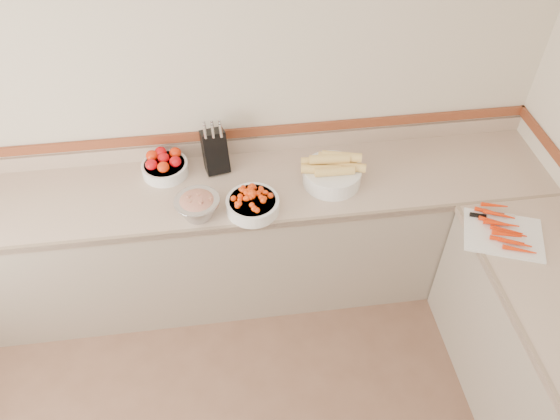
{
  "coord_description": "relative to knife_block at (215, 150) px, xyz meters",
  "views": [
    {
      "loc": [
        0.08,
        -0.68,
        3.05
      ],
      "look_at": [
        0.35,
        1.35,
        1.0
      ],
      "focal_mm": 35.0,
      "sensor_mm": 36.0,
      "label": 1
    }
  ],
  "objects": [
    {
      "name": "back_wall",
      "position": [
        -0.03,
        0.14,
        0.26
      ],
      "size": [
        4.0,
        0.0,
        4.0
      ],
      "primitive_type": "plane",
      "rotation": [
        1.57,
        0.0,
        0.0
      ],
      "color": "beige",
      "rests_on": "ground_plane"
    },
    {
      "name": "rhubarb_bowl",
      "position": [
        -0.12,
        -0.39,
        -0.06
      ],
      "size": [
        0.25,
        0.25,
        0.14
      ],
      "color": "#B2B2BA",
      "rests_on": "counter_back"
    },
    {
      "name": "tomato_bowl",
      "position": [
        -0.3,
        -0.0,
        -0.08
      ],
      "size": [
        0.28,
        0.28,
        0.13
      ],
      "color": "white",
      "rests_on": "counter_back"
    },
    {
      "name": "cherry_tomato_bowl",
      "position": [
        0.18,
        -0.39,
        -0.08
      ],
      "size": [
        0.3,
        0.3,
        0.15
      ],
      "color": "white",
      "rests_on": "counter_back"
    },
    {
      "name": "corn_bowl",
      "position": [
        0.66,
        -0.21,
        -0.06
      ],
      "size": [
        0.38,
        0.34,
        0.2
      ],
      "color": "white",
      "rests_on": "counter_back"
    },
    {
      "name": "knife_block",
      "position": [
        0.0,
        0.0,
        0.0
      ],
      "size": [
        0.17,
        0.19,
        0.34
      ],
      "color": "black",
      "rests_on": "counter_back"
    },
    {
      "name": "cutting_board",
      "position": [
        1.48,
        -0.74,
        -0.12
      ],
      "size": [
        0.49,
        0.44,
        0.06
      ],
      "color": "white",
      "rests_on": "counter_right"
    },
    {
      "name": "counter_back",
      "position": [
        -0.03,
        -0.18,
        -0.58
      ],
      "size": [
        4.0,
        0.65,
        1.08
      ],
      "color": "tan",
      "rests_on": "ground_plane"
    }
  ]
}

